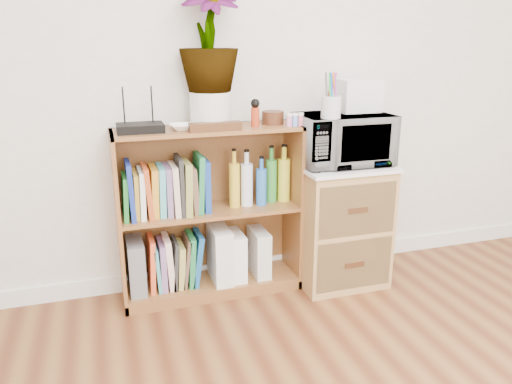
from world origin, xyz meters
name	(u,v)px	position (x,y,z in m)	size (l,w,h in m)	color
skirting_board	(262,264)	(0.00, 2.24, 0.05)	(4.00, 0.02, 0.10)	white
bookshelf	(210,213)	(-0.35, 2.10, 0.47)	(1.00, 0.30, 0.95)	brown
wicker_unit	(338,224)	(0.40, 2.02, 0.35)	(0.50, 0.45, 0.70)	#9E7542
microwave	(343,139)	(0.40, 2.02, 0.86)	(0.51, 0.34, 0.28)	white
pen_cup	(331,107)	(0.26, 1.90, 1.06)	(0.10, 0.10, 0.11)	silver
small_appliance	(357,95)	(0.51, 2.09, 1.09)	(0.23, 0.19, 0.18)	silver
router	(140,128)	(-0.70, 2.08, 0.97)	(0.23, 0.16, 0.04)	black
white_bowl	(182,127)	(-0.49, 2.07, 0.97)	(0.13, 0.13, 0.03)	white
plant_pot	(211,110)	(-0.33, 2.12, 1.04)	(0.22, 0.22, 0.18)	silver
potted_plant	(209,37)	(-0.33, 2.12, 1.40)	(0.30, 0.30, 0.54)	#396C2B
trinket_box	(215,127)	(-0.33, 2.00, 0.97)	(0.27, 0.07, 0.04)	#3B2310
kokeshi_doll	(255,117)	(-0.10, 2.06, 1.00)	(0.04, 0.04, 0.10)	#AB3215
wooden_bowl	(273,118)	(0.02, 2.11, 0.99)	(0.12, 0.12, 0.07)	#371A0F
paint_jars	(295,120)	(0.11, 2.01, 0.98)	(0.12, 0.04, 0.06)	pink
file_box	(136,266)	(-0.77, 2.10, 0.22)	(0.09, 0.23, 0.29)	slate
magazine_holder_left	(220,253)	(-0.30, 2.09, 0.23)	(0.10, 0.25, 0.32)	silver
magazine_holder_mid	(235,255)	(-0.21, 2.09, 0.21)	(0.09, 0.22, 0.27)	white
magazine_holder_right	(259,252)	(-0.07, 2.09, 0.21)	(0.09, 0.22, 0.27)	silver
cookbooks	(167,189)	(-0.58, 2.10, 0.64)	(0.46, 0.20, 0.31)	#228130
liquor_bottles	(269,177)	(-0.01, 2.10, 0.65)	(0.45, 0.07, 0.32)	gold
lower_books	(174,262)	(-0.56, 2.10, 0.21)	(0.30, 0.19, 0.30)	#F2552A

